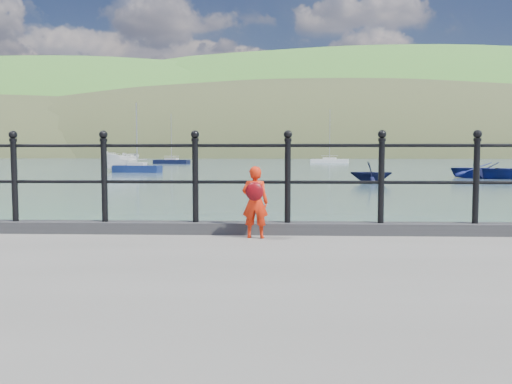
{
  "coord_description": "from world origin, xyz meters",
  "views": [
    {
      "loc": [
        0.47,
        -7.14,
        2.07
      ],
      "look_at": [
        0.19,
        -0.2,
        1.55
      ],
      "focal_mm": 38.0,
      "sensor_mm": 36.0,
      "label": 1
    }
  ],
  "objects_px": {
    "railing": "(241,171)",
    "sailboat_left": "(172,162)",
    "child": "(255,201)",
    "launch_blue": "(493,170)",
    "sailboat_port": "(137,169)",
    "launch_navy": "(371,172)",
    "sailboat_deep": "(329,161)",
    "launch_white": "(121,162)"
  },
  "relations": [
    {
      "from": "railing",
      "to": "sailboat_port",
      "type": "xyz_separation_m",
      "value": [
        -13.39,
        46.0,
        -1.48
      ]
    },
    {
      "from": "launch_blue",
      "to": "sailboat_port",
      "type": "xyz_separation_m",
      "value": [
        -30.44,
        10.78,
        -0.29
      ]
    },
    {
      "from": "launch_blue",
      "to": "sailboat_deep",
      "type": "distance_m",
      "value": 55.97
    },
    {
      "from": "launch_white",
      "to": "sailboat_left",
      "type": "xyz_separation_m",
      "value": [
        -1.89,
        35.81,
        -0.7
      ]
    },
    {
      "from": "child",
      "to": "launch_blue",
      "type": "height_order",
      "value": "child"
    },
    {
      "from": "launch_blue",
      "to": "sailboat_port",
      "type": "distance_m",
      "value": 32.29
    },
    {
      "from": "launch_blue",
      "to": "sailboat_left",
      "type": "height_order",
      "value": "sailboat_left"
    },
    {
      "from": "launch_blue",
      "to": "sailboat_left",
      "type": "relative_size",
      "value": 0.71
    },
    {
      "from": "launch_navy",
      "to": "sailboat_left",
      "type": "bearing_deg",
      "value": 34.3
    },
    {
      "from": "railing",
      "to": "launch_white",
      "type": "relative_size",
      "value": 3.38
    },
    {
      "from": "railing",
      "to": "launch_white",
      "type": "distance_m",
      "value": 49.75
    },
    {
      "from": "launch_blue",
      "to": "sailboat_left",
      "type": "bearing_deg",
      "value": 76.95
    },
    {
      "from": "sailboat_left",
      "to": "sailboat_port",
      "type": "bearing_deg",
      "value": -71.06
    },
    {
      "from": "child",
      "to": "launch_blue",
      "type": "relative_size",
      "value": 0.15
    },
    {
      "from": "sailboat_deep",
      "to": "sailboat_port",
      "type": "bearing_deg",
      "value": -106.84
    },
    {
      "from": "railing",
      "to": "sailboat_deep",
      "type": "xyz_separation_m",
      "value": [
        9.81,
        90.72,
        -1.48
      ]
    },
    {
      "from": "child",
      "to": "sailboat_deep",
      "type": "height_order",
      "value": "sailboat_deep"
    },
    {
      "from": "sailboat_deep",
      "to": "launch_white",
      "type": "bearing_deg",
      "value": -109.55
    },
    {
      "from": "railing",
      "to": "launch_blue",
      "type": "distance_m",
      "value": 39.14
    },
    {
      "from": "launch_blue",
      "to": "launch_white",
      "type": "distance_m",
      "value": 34.62
    },
    {
      "from": "railing",
      "to": "launch_white",
      "type": "xyz_separation_m",
      "value": [
        -15.39,
        47.3,
        -0.79
      ]
    },
    {
      "from": "railing",
      "to": "launch_blue",
      "type": "height_order",
      "value": "railing"
    },
    {
      "from": "child",
      "to": "sailboat_left",
      "type": "height_order",
      "value": "sailboat_left"
    },
    {
      "from": "sailboat_left",
      "to": "railing",
      "type": "bearing_deg",
      "value": -65.3
    },
    {
      "from": "sailboat_port",
      "to": "launch_navy",
      "type": "bearing_deg",
      "value": -30.5
    },
    {
      "from": "sailboat_port",
      "to": "railing",
      "type": "bearing_deg",
      "value": -63.64
    },
    {
      "from": "railing",
      "to": "launch_navy",
      "type": "bearing_deg",
      "value": 77.07
    },
    {
      "from": "launch_navy",
      "to": "sailboat_port",
      "type": "relative_size",
      "value": 0.38
    },
    {
      "from": "launch_white",
      "to": "launch_navy",
      "type": "distance_m",
      "value": 28.74
    },
    {
      "from": "railing",
      "to": "launch_navy",
      "type": "xyz_separation_m",
      "value": [
        6.62,
        28.83,
        -1.12
      ]
    },
    {
      "from": "railing",
      "to": "sailboat_left",
      "type": "bearing_deg",
      "value": 101.74
    },
    {
      "from": "launch_navy",
      "to": "railing",
      "type": "bearing_deg",
      "value": 177.61
    },
    {
      "from": "child",
      "to": "railing",
      "type": "bearing_deg",
      "value": -53.9
    },
    {
      "from": "child",
      "to": "launch_blue",
      "type": "distance_m",
      "value": 39.37
    },
    {
      "from": "child",
      "to": "sailboat_port",
      "type": "height_order",
      "value": "sailboat_port"
    },
    {
      "from": "railing",
      "to": "launch_white",
      "type": "height_order",
      "value": "railing"
    },
    {
      "from": "launch_white",
      "to": "launch_navy",
      "type": "height_order",
      "value": "launch_white"
    },
    {
      "from": "railing",
      "to": "sailboat_left",
      "type": "distance_m",
      "value": 84.91
    },
    {
      "from": "railing",
      "to": "launch_navy",
      "type": "height_order",
      "value": "railing"
    },
    {
      "from": "child",
      "to": "launch_navy",
      "type": "height_order",
      "value": "child"
    },
    {
      "from": "launch_navy",
      "to": "sailboat_deep",
      "type": "height_order",
      "value": "sailboat_deep"
    },
    {
      "from": "child",
      "to": "launch_navy",
      "type": "distance_m",
      "value": 29.9
    }
  ]
}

